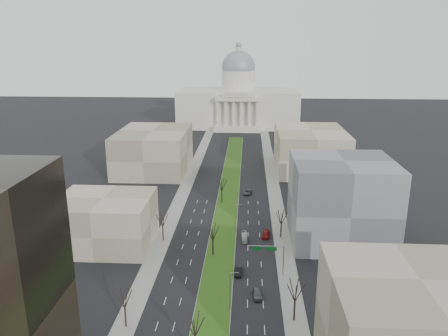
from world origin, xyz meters
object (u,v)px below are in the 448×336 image
(car_black, at_px, (239,271))
(car_red, at_px, (266,234))
(box_van, at_px, (244,237))
(car_grey_far, at_px, (248,192))
(car_grey_near, at_px, (257,293))

(car_black, relative_size, car_red, 0.97)
(car_red, xyz_separation_m, box_van, (-6.38, -2.41, 0.15))
(car_black, bearing_deg, car_red, 72.76)
(car_grey_far, xyz_separation_m, box_van, (-0.77, -39.86, 0.11))
(car_grey_near, xyz_separation_m, car_red, (3.12, 31.94, -0.11))
(car_grey_far, bearing_deg, box_van, -81.48)
(car_grey_far, distance_m, box_van, 39.87)
(car_red, bearing_deg, car_grey_far, 106.29)
(car_grey_near, relative_size, car_red, 0.98)
(car_grey_near, relative_size, box_van, 0.78)
(car_grey_near, xyz_separation_m, car_grey_far, (-2.48, 69.39, -0.07))
(car_grey_near, height_order, box_van, box_van)
(car_grey_near, height_order, car_red, car_grey_near)
(car_red, distance_m, box_van, 6.82)
(car_grey_near, distance_m, box_van, 29.70)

